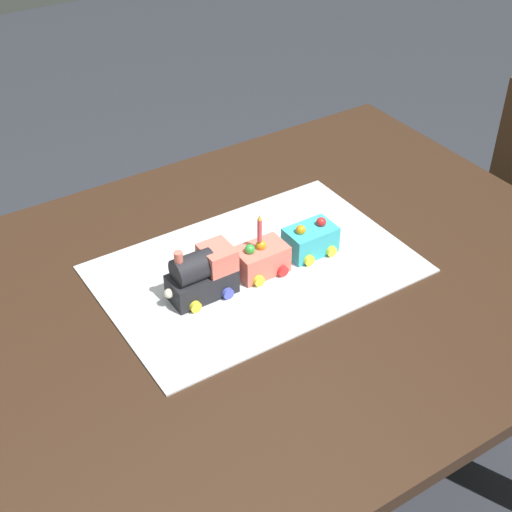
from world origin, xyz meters
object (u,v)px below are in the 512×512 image
(cake_car_gondola_coral, at_px, (261,259))
(cake_car_caboose_turquoise, at_px, (310,240))
(cake_locomotive, at_px, (202,274))
(dining_table, at_px, (254,328))
(birthday_candle, at_px, (260,229))

(cake_car_gondola_coral, height_order, cake_car_caboose_turquoise, same)
(cake_locomotive, bearing_deg, dining_table, -17.17)
(cake_locomotive, relative_size, birthday_candle, 2.27)
(dining_table, height_order, birthday_candle, birthday_candle)
(dining_table, relative_size, cake_car_gondola_coral, 14.00)
(cake_car_caboose_turquoise, bearing_deg, cake_car_gondola_coral, 180.00)
(cake_car_caboose_turquoise, bearing_deg, dining_table, -169.34)
(cake_locomotive, bearing_deg, cake_car_caboose_turquoise, 0.00)
(cake_locomotive, bearing_deg, cake_car_gondola_coral, 0.00)
(dining_table, height_order, cake_car_caboose_turquoise, cake_car_caboose_turquoise)
(dining_table, height_order, cake_car_gondola_coral, cake_car_gondola_coral)
(dining_table, bearing_deg, birthday_candle, 41.78)
(cake_car_gondola_coral, distance_m, birthday_candle, 0.07)
(cake_locomotive, xyz_separation_m, cake_car_gondola_coral, (0.13, 0.00, -0.02))
(cake_locomotive, distance_m, cake_car_gondola_coral, 0.13)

